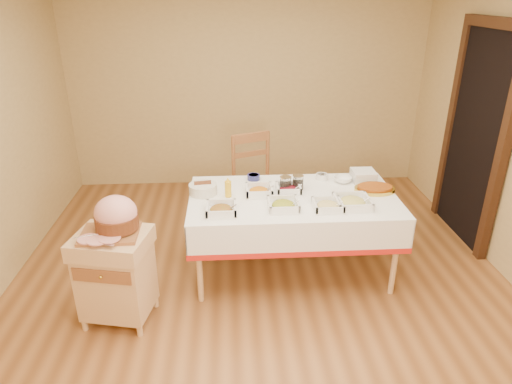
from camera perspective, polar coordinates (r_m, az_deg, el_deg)
room_shell at (r=3.51m, az=0.75°, el=5.37°), size 5.00×5.00×5.00m
doorway at (r=5.05m, az=25.87°, el=6.56°), size 0.09×1.10×2.20m
dining_table at (r=4.09m, az=4.59°, el=-2.57°), size 1.82×1.02×0.76m
butcher_cart at (r=3.72m, az=-17.14°, el=-9.58°), size 0.62×0.55×0.76m
dining_chair at (r=4.86m, az=0.10°, el=1.17°), size 0.60×0.59×1.04m
ham_on_board at (r=3.52m, az=-17.19°, el=-3.09°), size 0.45×0.42×0.29m
serving_dish_a at (r=3.70m, az=-4.37°, el=-2.17°), size 0.25×0.24×0.11m
serving_dish_b at (r=3.77m, az=3.44°, el=-1.61°), size 0.25×0.25×0.10m
serving_dish_c at (r=3.81m, az=8.96°, el=-1.66°), size 0.24×0.24×0.10m
serving_dish_d at (r=3.89m, az=11.97°, el=-1.24°), size 0.29×0.29×0.11m
serving_dish_e at (r=4.02m, az=0.38°, el=0.15°), size 0.24×0.23×0.11m
serving_dish_f at (r=4.08m, az=4.07°, el=0.40°), size 0.22×0.21×0.10m
small_bowl_left at (r=4.21m, az=-6.66°, el=1.04°), size 0.12×0.12×0.06m
small_bowl_mid at (r=4.34m, az=-0.30°, el=1.91°), size 0.12×0.12×0.05m
small_bowl_right at (r=4.39m, az=8.22°, el=1.94°), size 0.11×0.11×0.06m
bowl_white_imported at (r=4.27m, az=4.01°, el=1.32°), size 0.19×0.19×0.04m
bowl_small_imported at (r=4.36m, az=10.82°, el=1.53°), size 0.21×0.21×0.05m
preserve_jar_left at (r=4.10m, az=3.70°, el=0.95°), size 0.11×0.11×0.13m
preserve_jar_right at (r=4.14m, az=5.27°, el=1.14°), size 0.10×0.10×0.13m
mustard_bottle at (r=3.97m, az=-3.51°, el=0.49°), size 0.06×0.06×0.18m
bread_basket at (r=4.06m, az=-6.64°, el=0.41°), size 0.25×0.25×0.11m
plate_stack at (r=4.42m, az=13.26°, el=1.98°), size 0.21×0.21×0.10m
brass_platter at (r=4.24m, az=14.61°, el=0.41°), size 0.37×0.26×0.05m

